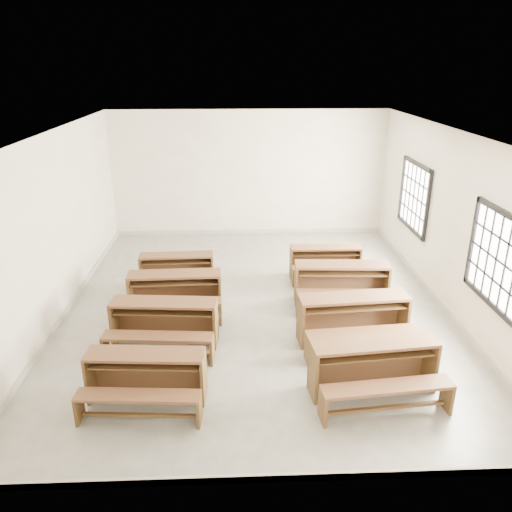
{
  "coord_description": "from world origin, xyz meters",
  "views": [
    {
      "loc": [
        -0.35,
        -8.41,
        4.3
      ],
      "look_at": [
        0.0,
        0.0,
        1.0
      ],
      "focal_mm": 35.0,
      "sensor_mm": 36.0,
      "label": 1
    }
  ],
  "objects_px": {
    "desk_set_6": "(342,281)",
    "desk_set_7": "(325,260)",
    "desk_set_5": "(354,316)",
    "desk_set_1": "(164,321)",
    "desk_set_0": "(146,374)",
    "desk_set_4": "(374,365)",
    "desk_set_3": "(177,268)",
    "desk_set_2": "(175,290)"
  },
  "relations": [
    {
      "from": "desk_set_0",
      "to": "desk_set_6",
      "type": "distance_m",
      "value": 4.24
    },
    {
      "from": "desk_set_0",
      "to": "desk_set_4",
      "type": "height_order",
      "value": "desk_set_4"
    },
    {
      "from": "desk_set_2",
      "to": "desk_set_4",
      "type": "xyz_separation_m",
      "value": [
        2.97,
        -2.52,
        0.01
      ]
    },
    {
      "from": "desk_set_1",
      "to": "desk_set_4",
      "type": "xyz_separation_m",
      "value": [
        3.02,
        -1.38,
        0.01
      ]
    },
    {
      "from": "desk_set_1",
      "to": "desk_set_7",
      "type": "xyz_separation_m",
      "value": [
        3.05,
        2.62,
        -0.05
      ]
    },
    {
      "from": "desk_set_1",
      "to": "desk_set_2",
      "type": "height_order",
      "value": "desk_set_1"
    },
    {
      "from": "desk_set_6",
      "to": "desk_set_5",
      "type": "bearing_deg",
      "value": -90.4
    },
    {
      "from": "desk_set_1",
      "to": "desk_set_7",
      "type": "bearing_deg",
      "value": 45.4
    },
    {
      "from": "desk_set_2",
      "to": "desk_set_3",
      "type": "height_order",
      "value": "desk_set_2"
    },
    {
      "from": "desk_set_3",
      "to": "desk_set_6",
      "type": "xyz_separation_m",
      "value": [
        3.18,
        -0.93,
        0.07
      ]
    },
    {
      "from": "desk_set_1",
      "to": "desk_set_3",
      "type": "xyz_separation_m",
      "value": [
        -0.04,
        2.29,
        -0.05
      ]
    },
    {
      "from": "desk_set_0",
      "to": "desk_set_1",
      "type": "xyz_separation_m",
      "value": [
        0.06,
        1.42,
        0.03
      ]
    },
    {
      "from": "desk_set_5",
      "to": "desk_set_0",
      "type": "bearing_deg",
      "value": -160.64
    },
    {
      "from": "desk_set_0",
      "to": "desk_set_7",
      "type": "height_order",
      "value": "desk_set_0"
    },
    {
      "from": "desk_set_7",
      "to": "desk_set_3",
      "type": "bearing_deg",
      "value": -173.51
    },
    {
      "from": "desk_set_1",
      "to": "desk_set_6",
      "type": "xyz_separation_m",
      "value": [
        3.14,
        1.36,
        0.02
      ]
    },
    {
      "from": "desk_set_3",
      "to": "desk_set_5",
      "type": "distance_m",
      "value": 3.87
    },
    {
      "from": "desk_set_5",
      "to": "desk_set_4",
      "type": "bearing_deg",
      "value": -95.94
    },
    {
      "from": "desk_set_7",
      "to": "desk_set_5",
      "type": "bearing_deg",
      "value": -89.33
    },
    {
      "from": "desk_set_4",
      "to": "desk_set_6",
      "type": "distance_m",
      "value": 2.75
    },
    {
      "from": "desk_set_1",
      "to": "desk_set_5",
      "type": "relative_size",
      "value": 0.95
    },
    {
      "from": "desk_set_0",
      "to": "desk_set_2",
      "type": "height_order",
      "value": "desk_set_2"
    },
    {
      "from": "desk_set_0",
      "to": "desk_set_7",
      "type": "bearing_deg",
      "value": 56.38
    },
    {
      "from": "desk_set_2",
      "to": "desk_set_7",
      "type": "bearing_deg",
      "value": 24.5
    },
    {
      "from": "desk_set_1",
      "to": "desk_set_2",
      "type": "bearing_deg",
      "value": 92.22
    },
    {
      "from": "desk_set_4",
      "to": "desk_set_7",
      "type": "height_order",
      "value": "desk_set_4"
    },
    {
      "from": "desk_set_3",
      "to": "desk_set_6",
      "type": "bearing_deg",
      "value": -18.54
    },
    {
      "from": "desk_set_0",
      "to": "desk_set_5",
      "type": "relative_size",
      "value": 0.88
    },
    {
      "from": "desk_set_4",
      "to": "desk_set_1",
      "type": "bearing_deg",
      "value": 149.5
    },
    {
      "from": "desk_set_1",
      "to": "desk_set_3",
      "type": "height_order",
      "value": "desk_set_1"
    },
    {
      "from": "desk_set_5",
      "to": "desk_set_6",
      "type": "distance_m",
      "value": 1.39
    },
    {
      "from": "desk_set_1",
      "to": "desk_set_3",
      "type": "relative_size",
      "value": 1.16
    },
    {
      "from": "desk_set_5",
      "to": "desk_set_7",
      "type": "distance_m",
      "value": 2.64
    },
    {
      "from": "desk_set_6",
      "to": "desk_set_0",
      "type": "bearing_deg",
      "value": -135.87
    },
    {
      "from": "desk_set_0",
      "to": "desk_set_3",
      "type": "distance_m",
      "value": 3.71
    },
    {
      "from": "desk_set_1",
      "to": "desk_set_4",
      "type": "bearing_deg",
      "value": -19.82
    },
    {
      "from": "desk_set_0",
      "to": "desk_set_1",
      "type": "relative_size",
      "value": 0.93
    },
    {
      "from": "desk_set_3",
      "to": "desk_set_7",
      "type": "bearing_deg",
      "value": 3.73
    },
    {
      "from": "desk_set_6",
      "to": "desk_set_7",
      "type": "xyz_separation_m",
      "value": [
        -0.09,
        1.25,
        -0.07
      ]
    },
    {
      "from": "desk_set_4",
      "to": "desk_set_6",
      "type": "bearing_deg",
      "value": 81.72
    },
    {
      "from": "desk_set_5",
      "to": "desk_set_7",
      "type": "height_order",
      "value": "desk_set_5"
    },
    {
      "from": "desk_set_7",
      "to": "desk_set_1",
      "type": "bearing_deg",
      "value": -138.78
    }
  ]
}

